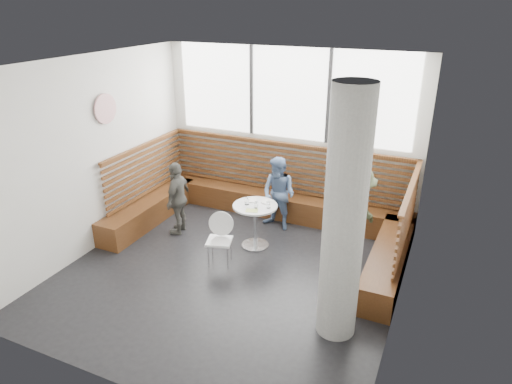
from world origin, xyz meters
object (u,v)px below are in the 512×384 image
at_px(adult_man, 355,216).
at_px(child_back, 279,194).
at_px(cafe_chair, 221,235).
at_px(concrete_column, 344,219).
at_px(cafe_table, 255,217).
at_px(child_left, 178,198).

bearing_deg(adult_man, child_back, 85.91).
xyz_separation_m(cafe_chair, adult_man, (1.92, 0.91, 0.32)).
height_order(concrete_column, child_back, concrete_column).
distance_m(cafe_chair, child_back, 1.57).
height_order(concrete_column, cafe_table, concrete_column).
xyz_separation_m(adult_man, child_back, (-1.53, 0.60, -0.13)).
relative_size(concrete_column, cafe_table, 4.11).
distance_m(concrete_column, child_back, 3.07).
bearing_deg(cafe_table, concrete_column, -40.12).
relative_size(concrete_column, adult_man, 1.98).
bearing_deg(cafe_table, child_back, 82.31).
distance_m(cafe_chair, child_left, 1.36).
distance_m(concrete_column, adult_man, 1.94).
bearing_deg(adult_man, concrete_column, -156.11).
bearing_deg(child_left, cafe_chair, 54.92).
height_order(cafe_table, child_left, child_left).
bearing_deg(child_left, cafe_table, 85.27).
bearing_deg(child_back, child_left, -136.87).
bearing_deg(cafe_chair, child_left, 136.78).
distance_m(adult_man, child_back, 1.65).
xyz_separation_m(concrete_column, adult_man, (-0.20, 1.76, -0.79)).
bearing_deg(concrete_column, child_left, 156.19).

